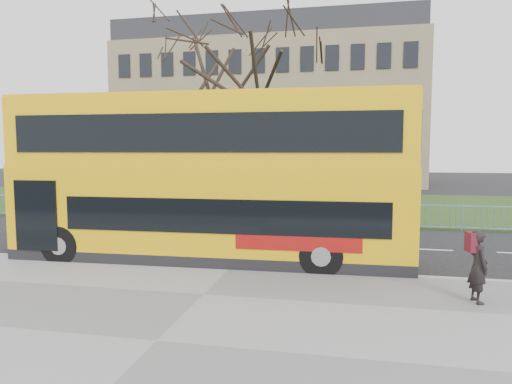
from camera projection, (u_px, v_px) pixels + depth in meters
ground at (244, 258)px, 14.59m from camera, size 120.00×120.00×0.00m
pavement at (157, 344)px, 8.00m from camera, size 80.00×10.50×0.12m
kerb at (232, 268)px, 13.07m from camera, size 80.00×0.20×0.14m
grass_verge at (296, 204)px, 28.53m from camera, size 80.00×15.40×0.08m
guard_railing at (276, 213)px, 20.97m from camera, size 40.00×0.12×1.10m
bare_tree at (231, 91)px, 24.33m from camera, size 9.10×9.10×13.00m
civic_building at (272, 117)px, 49.08m from camera, size 30.00×15.00×14.00m
yellow_bus at (209, 175)px, 14.03m from camera, size 12.06×3.17×5.02m
pedestrian at (478, 266)px, 9.93m from camera, size 0.51×0.66×1.60m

